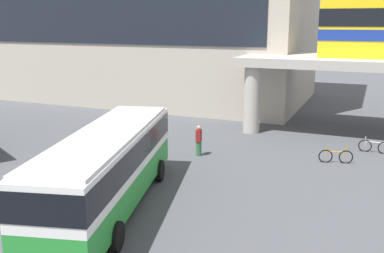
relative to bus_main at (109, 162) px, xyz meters
The scene contains 5 objects.
ground_plane 9.86m from the bus_main, 101.67° to the left, with size 120.00×120.00×0.00m, color #47494F.
bus_main is the anchor object (origin of this frame).
bicycle_silver 15.92m from the bus_main, 52.54° to the left, with size 1.79×0.18×1.04m.
bicycle_orange 12.57m from the bus_main, 51.58° to the left, with size 1.75×0.51×1.04m.
pedestrian_near_building 8.25m from the bus_main, 86.32° to the left, with size 0.32×0.43×1.73m.
Camera 1 is at (11.35, -13.35, 7.37)m, focal length 41.28 mm.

